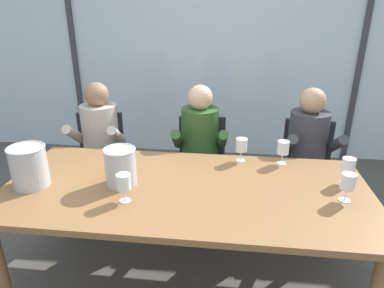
{
  "coord_description": "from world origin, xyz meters",
  "views": [
    {
      "loc": [
        0.27,
        -1.89,
        1.8
      ],
      "look_at": [
        0.0,
        0.35,
        0.88
      ],
      "focal_mm": 32.0,
      "sensor_mm": 36.0,
      "label": 1
    }
  ],
  "objects_px": {
    "chair_center": "(306,163)",
    "person_charcoal_jacket": "(309,151)",
    "person_olive_shirt": "(200,146)",
    "wine_glass_center_pour": "(348,183)",
    "wine_glass_by_left_taster": "(348,167)",
    "person_beige_jumper": "(98,142)",
    "ice_bucket_primary": "(120,166)",
    "wine_glass_by_right_taster": "(124,183)",
    "ice_bucket_secondary": "(29,166)",
    "chair_near_curtain": "(100,153)",
    "wine_glass_near_bucket": "(283,149)",
    "wine_glass_spare_empty": "(241,146)",
    "chair_left_of_center": "(202,159)",
    "dining_table": "(186,195)"
  },
  "relations": [
    {
      "from": "chair_center",
      "to": "person_charcoal_jacket",
      "type": "height_order",
      "value": "person_charcoal_jacket"
    },
    {
      "from": "person_olive_shirt",
      "to": "wine_glass_center_pour",
      "type": "relative_size",
      "value": 6.84
    },
    {
      "from": "wine_glass_by_left_taster",
      "to": "person_olive_shirt",
      "type": "bearing_deg",
      "value": 147.98
    },
    {
      "from": "person_beige_jumper",
      "to": "wine_glass_by_left_taster",
      "type": "distance_m",
      "value": 2.02
    },
    {
      "from": "person_olive_shirt",
      "to": "ice_bucket_primary",
      "type": "height_order",
      "value": "person_olive_shirt"
    },
    {
      "from": "wine_glass_by_right_taster",
      "to": "person_olive_shirt",
      "type": "bearing_deg",
      "value": 71.4
    },
    {
      "from": "ice_bucket_secondary",
      "to": "wine_glass_by_left_taster",
      "type": "height_order",
      "value": "ice_bucket_secondary"
    },
    {
      "from": "chair_near_curtain",
      "to": "wine_glass_near_bucket",
      "type": "distance_m",
      "value": 1.7
    },
    {
      "from": "chair_near_curtain",
      "to": "wine_glass_by_right_taster",
      "type": "distance_m",
      "value": 1.34
    },
    {
      "from": "wine_glass_by_right_taster",
      "to": "wine_glass_spare_empty",
      "type": "bearing_deg",
      "value": 43.51
    },
    {
      "from": "chair_center",
      "to": "person_beige_jumper",
      "type": "height_order",
      "value": "person_beige_jumper"
    },
    {
      "from": "wine_glass_center_pour",
      "to": "chair_left_of_center",
      "type": "bearing_deg",
      "value": 133.92
    },
    {
      "from": "ice_bucket_primary",
      "to": "wine_glass_by_right_taster",
      "type": "bearing_deg",
      "value": -67.46
    },
    {
      "from": "chair_near_curtain",
      "to": "wine_glass_by_left_taster",
      "type": "distance_m",
      "value": 2.13
    },
    {
      "from": "person_beige_jumper",
      "to": "wine_glass_by_left_taster",
      "type": "relative_size",
      "value": 6.84
    },
    {
      "from": "person_charcoal_jacket",
      "to": "ice_bucket_secondary",
      "type": "xyz_separation_m",
      "value": [
        -1.89,
        -0.9,
        0.19
      ]
    },
    {
      "from": "wine_glass_by_right_taster",
      "to": "chair_near_curtain",
      "type": "bearing_deg",
      "value": 118.05
    },
    {
      "from": "chair_near_curtain",
      "to": "wine_glass_near_bucket",
      "type": "xyz_separation_m",
      "value": [
        1.58,
        -0.51,
        0.34
      ]
    },
    {
      "from": "person_olive_shirt",
      "to": "person_charcoal_jacket",
      "type": "relative_size",
      "value": 1.0
    },
    {
      "from": "person_beige_jumper",
      "to": "chair_near_curtain",
      "type": "bearing_deg",
      "value": 108.59
    },
    {
      "from": "person_beige_jumper",
      "to": "ice_bucket_primary",
      "type": "bearing_deg",
      "value": -61.55
    },
    {
      "from": "chair_near_curtain",
      "to": "wine_glass_center_pour",
      "type": "distance_m",
      "value": 2.16
    },
    {
      "from": "person_beige_jumper",
      "to": "chair_center",
      "type": "bearing_deg",
      "value": 2.17
    },
    {
      "from": "person_olive_shirt",
      "to": "ice_bucket_primary",
      "type": "xyz_separation_m",
      "value": [
        -0.42,
        -0.81,
        0.18
      ]
    },
    {
      "from": "ice_bucket_primary",
      "to": "wine_glass_near_bucket",
      "type": "relative_size",
      "value": 1.41
    },
    {
      "from": "ice_bucket_primary",
      "to": "wine_glass_center_pour",
      "type": "height_order",
      "value": "ice_bucket_primary"
    },
    {
      "from": "wine_glass_near_bucket",
      "to": "dining_table",
      "type": "bearing_deg",
      "value": -147.04
    },
    {
      "from": "person_olive_shirt",
      "to": "chair_near_curtain",
      "type": "bearing_deg",
      "value": 167.56
    },
    {
      "from": "person_olive_shirt",
      "to": "wine_glass_spare_empty",
      "type": "distance_m",
      "value": 0.53
    },
    {
      "from": "dining_table",
      "to": "wine_glass_by_left_taster",
      "type": "bearing_deg",
      "value": 9.46
    },
    {
      "from": "dining_table",
      "to": "ice_bucket_secondary",
      "type": "height_order",
      "value": "ice_bucket_secondary"
    },
    {
      "from": "person_beige_jumper",
      "to": "ice_bucket_secondary",
      "type": "distance_m",
      "value": 0.92
    },
    {
      "from": "ice_bucket_primary",
      "to": "ice_bucket_secondary",
      "type": "relative_size",
      "value": 0.92
    },
    {
      "from": "chair_near_curtain",
      "to": "person_olive_shirt",
      "type": "bearing_deg",
      "value": -16.24
    },
    {
      "from": "wine_glass_near_bucket",
      "to": "wine_glass_spare_empty",
      "type": "bearing_deg",
      "value": 177.02
    },
    {
      "from": "ice_bucket_secondary",
      "to": "wine_glass_by_left_taster",
      "type": "relative_size",
      "value": 1.52
    },
    {
      "from": "chair_near_curtain",
      "to": "wine_glass_near_bucket",
      "type": "height_order",
      "value": "wine_glass_near_bucket"
    },
    {
      "from": "ice_bucket_secondary",
      "to": "wine_glass_center_pour",
      "type": "bearing_deg",
      "value": 1.3
    },
    {
      "from": "chair_left_of_center",
      "to": "wine_glass_by_right_taster",
      "type": "relative_size",
      "value": 5.0
    },
    {
      "from": "ice_bucket_secondary",
      "to": "wine_glass_spare_empty",
      "type": "height_order",
      "value": "ice_bucket_secondary"
    },
    {
      "from": "ice_bucket_primary",
      "to": "wine_glass_spare_empty",
      "type": "bearing_deg",
      "value": 30.26
    },
    {
      "from": "chair_near_curtain",
      "to": "wine_glass_by_right_taster",
      "type": "bearing_deg",
      "value": -70.4
    },
    {
      "from": "dining_table",
      "to": "person_olive_shirt",
      "type": "relative_size",
      "value": 1.95
    },
    {
      "from": "chair_near_curtain",
      "to": "ice_bucket_secondary",
      "type": "xyz_separation_m",
      "value": [
        -0.04,
        -1.03,
        0.36
      ]
    },
    {
      "from": "wine_glass_by_left_taster",
      "to": "wine_glass_spare_empty",
      "type": "height_order",
      "value": "same"
    },
    {
      "from": "wine_glass_spare_empty",
      "to": "chair_near_curtain",
      "type": "bearing_deg",
      "value": 158.97
    },
    {
      "from": "wine_glass_near_bucket",
      "to": "chair_center",
      "type": "bearing_deg",
      "value": 60.15
    },
    {
      "from": "chair_left_of_center",
      "to": "chair_center",
      "type": "xyz_separation_m",
      "value": [
        0.92,
        0.02,
        0.0
      ]
    },
    {
      "from": "ice_bucket_secondary",
      "to": "wine_glass_by_left_taster",
      "type": "xyz_separation_m",
      "value": [
        1.99,
        0.27,
        -0.02
      ]
    },
    {
      "from": "wine_glass_by_left_taster",
      "to": "wine_glass_by_right_taster",
      "type": "bearing_deg",
      "value": -164.19
    }
  ]
}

